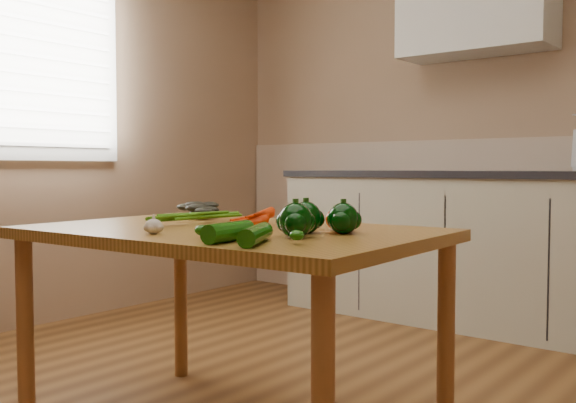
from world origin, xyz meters
The scene contains 15 objects.
room centered at (0.00, 0.17, 1.25)m, with size 4.04×5.04×2.64m.
counter_run centered at (0.21, 2.19, 0.46)m, with size 2.84×0.64×1.14m.
window_blinds centered at (-1.96, 0.60, 1.55)m, with size 0.08×0.98×1.18m, color silver, non-canonical shape.
table centered at (-0.03, 0.12, 0.64)m, with size 1.38×0.93×0.72m.
carrot_bunch centered at (-0.06, 0.18, 0.75)m, with size 0.25×0.19×0.07m, color red, non-canonical shape.
leafy_greens centered at (-0.41, 0.34, 0.76)m, with size 0.19×0.17×0.10m, color black, non-canonical shape.
garlic_bulb centered at (-0.07, -0.16, 0.74)m, with size 0.05×0.05×0.05m, color beige.
pepper_a centered at (0.27, 0.15, 0.76)m, with size 0.10×0.10×0.10m, color black.
pepper_b centered at (0.37, 0.20, 0.76)m, with size 0.09×0.09×0.09m, color black.
pepper_c centered at (0.32, 0.03, 0.77)m, with size 0.10×0.10×0.10m, color black.
tomato_a centered at (0.14, 0.28, 0.75)m, with size 0.07×0.07×0.06m, color #8E020A.
tomato_b centered at (0.29, 0.29, 0.75)m, with size 0.08×0.08×0.07m, color red.
tomato_c centered at (0.35, 0.25, 0.75)m, with size 0.08×0.08×0.07m, color red.
zucchini_a centered at (0.33, -0.16, 0.74)m, with size 0.05×0.05×0.22m, color #104C08.
zucchini_b centered at (0.25, -0.17, 0.74)m, with size 0.05×0.05×0.18m, color #104C08.
Camera 1 is at (1.46, -1.42, 0.92)m, focal length 40.00 mm.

